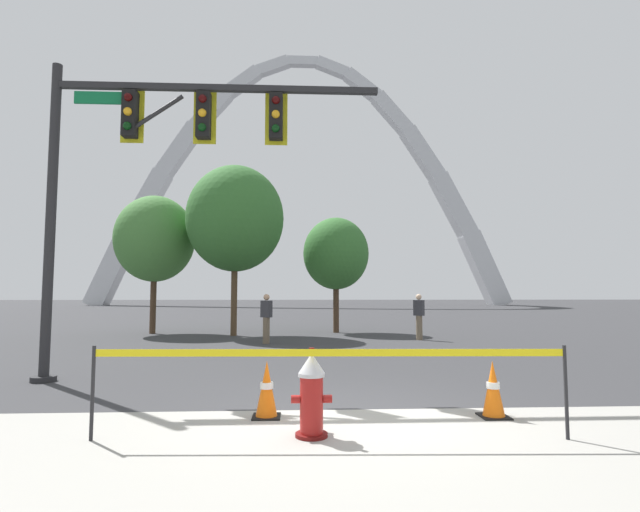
% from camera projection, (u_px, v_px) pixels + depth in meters
% --- Properties ---
extents(ground_plane, '(240.00, 240.00, 0.00)m').
position_uv_depth(ground_plane, '(351.00, 417.00, 6.18)').
color(ground_plane, '#333335').
extents(fire_hydrant, '(0.46, 0.48, 0.99)m').
position_uv_depth(fire_hydrant, '(312.00, 395.00, 5.35)').
color(fire_hydrant, '#5E0F0D').
rests_on(fire_hydrant, ground).
extents(caution_tape_barrier, '(5.24, 0.25, 1.03)m').
position_uv_depth(caution_tape_barrier, '(330.00, 375.00, 5.24)').
color(caution_tape_barrier, '#232326').
rests_on(caution_tape_barrier, ground).
extents(traffic_cone_by_hydrant, '(0.36, 0.36, 0.73)m').
position_uv_depth(traffic_cone_by_hydrant, '(267.00, 390.00, 6.17)').
color(traffic_cone_by_hydrant, black).
rests_on(traffic_cone_by_hydrant, ground).
extents(traffic_cone_mid_sidewalk, '(0.36, 0.36, 0.73)m').
position_uv_depth(traffic_cone_mid_sidewalk, '(493.00, 390.00, 6.18)').
color(traffic_cone_mid_sidewalk, black).
rests_on(traffic_cone_mid_sidewalk, ground).
extents(traffic_signal_gantry, '(6.42, 0.44, 6.00)m').
position_uv_depth(traffic_signal_gantry, '(147.00, 154.00, 9.10)').
color(traffic_signal_gantry, '#232326').
rests_on(traffic_signal_gantry, ground).
extents(monument_arch, '(58.88, 2.65, 36.45)m').
position_uv_depth(monument_arch, '(302.00, 189.00, 67.52)').
color(monument_arch, silver).
rests_on(monument_arch, ground).
extents(tree_far_left, '(3.21, 3.21, 5.61)m').
position_uv_depth(tree_far_left, '(155.00, 239.00, 19.46)').
color(tree_far_left, '#473323').
rests_on(tree_far_left, ground).
extents(tree_left_mid, '(3.78, 3.78, 6.61)m').
position_uv_depth(tree_left_mid, '(235.00, 219.00, 18.57)').
color(tree_left_mid, brown).
rests_on(tree_left_mid, ground).
extents(tree_center_left, '(2.74, 2.74, 4.79)m').
position_uv_depth(tree_center_left, '(336.00, 254.00, 19.91)').
color(tree_center_left, '#473323').
rests_on(tree_center_left, ground).
extents(pedestrian_walking_left, '(0.39, 0.37, 1.59)m').
position_uv_depth(pedestrian_walking_left, '(419.00, 316.00, 16.57)').
color(pedestrian_walking_left, brown).
rests_on(pedestrian_walking_left, ground).
extents(pedestrian_standing_center, '(0.39, 0.35, 1.59)m').
position_uv_depth(pedestrian_standing_center, '(266.00, 318.00, 15.36)').
color(pedestrian_standing_center, brown).
rests_on(pedestrian_standing_center, ground).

